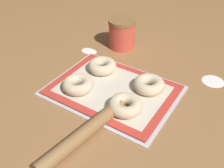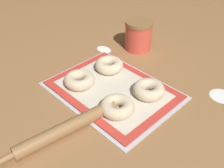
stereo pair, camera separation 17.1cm
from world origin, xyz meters
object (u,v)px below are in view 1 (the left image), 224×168
Objects in this scene: bagel_back_right at (149,85)px; flour_canister at (122,33)px; bagel_front_left at (78,85)px; bagel_back_left at (102,66)px; bagel_front_right at (125,105)px; baking_tray at (112,90)px; rolling_pin at (84,133)px.

flour_canister reaches higher than bagel_back_right.
bagel_back_left is at bearing 88.27° from bagel_front_left.
baking_tray is at bearing 143.37° from bagel_front_right.
baking_tray is at bearing 102.69° from rolling_pin.
bagel_back_left is at bearing 142.14° from bagel_front_right.
bagel_back_right is (0.12, 0.07, 0.03)m from baking_tray.
bagel_front_right is at bearing -1.25° from bagel_front_left.
bagel_back_left is 0.24m from flour_canister.
bagel_front_left is 1.00× the size of bagel_back_left.
flour_canister reaches higher than bagel_front_left.
bagel_front_left reaches higher than rolling_pin.
bagel_back_right is 0.26× the size of rolling_pin.
bagel_front_left is at bearing -145.81° from baking_tray.
flour_canister is 0.31× the size of rolling_pin.
bagel_front_left is 1.00× the size of bagel_front_right.
baking_tray is 0.13m from bagel_front_left.
bagel_front_right is 1.00× the size of bagel_back_left.
bagel_back_right reaches higher than baking_tray.
baking_tray is at bearing -39.06° from bagel_back_left.
bagel_front_right is 0.14m from bagel_back_right.
bagel_front_left is 0.26m from bagel_back_right.
bagel_back_right is 0.36m from flour_canister.
bagel_back_left is at bearing 177.29° from bagel_back_right.
bagel_front_right is at bearing 74.39° from rolling_pin.
bagel_front_left is at bearing -147.39° from bagel_back_right.
rolling_pin is at bearing -47.21° from bagel_front_left.
bagel_front_left and bagel_back_right have the same top height.
baking_tray is 0.14m from bagel_back_right.
baking_tray is 4.00× the size of bagel_front_right.
bagel_front_left is 0.85× the size of flour_canister.
bagel_back_right is at bearing 83.89° from bagel_front_right.
bagel_back_left is at bearing 115.51° from rolling_pin.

